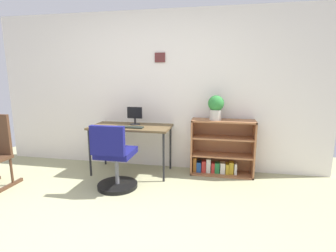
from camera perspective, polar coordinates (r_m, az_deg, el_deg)
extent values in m
plane|color=tan|center=(2.50, -15.61, -24.57)|extent=(6.24, 6.24, 0.00)
cube|color=silver|center=(4.07, -2.79, 7.64)|extent=(5.20, 0.10, 2.39)
cube|color=#582626|center=(3.99, -1.79, 14.89)|extent=(0.16, 0.02, 0.14)
cube|color=brown|center=(3.83, -8.19, -0.18)|extent=(1.17, 0.58, 0.03)
cylinder|color=black|center=(3.91, -16.88, -5.74)|extent=(0.03, 0.03, 0.69)
cylinder|color=black|center=(3.54, -0.97, -7.00)|extent=(0.03, 0.03, 0.69)
cylinder|color=black|center=(4.34, -13.79, -3.91)|extent=(0.03, 0.03, 0.69)
cylinder|color=black|center=(4.01, 0.54, -4.81)|extent=(0.03, 0.03, 0.69)
cylinder|color=#262628|center=(3.92, -7.27, 0.42)|extent=(0.15, 0.15, 0.01)
cylinder|color=#262628|center=(3.91, -7.28, 1.12)|extent=(0.03, 0.03, 0.09)
cube|color=black|center=(3.88, -7.37, 2.94)|extent=(0.23, 0.02, 0.17)
cube|color=black|center=(3.69, -8.53, -0.24)|extent=(0.40, 0.12, 0.02)
cylinder|color=black|center=(3.54, -11.07, -12.72)|extent=(0.52, 0.52, 0.05)
cylinder|color=slate|center=(3.46, -11.21, -9.44)|extent=(0.05, 0.05, 0.38)
cube|color=navy|center=(3.38, -11.35, -5.76)|extent=(0.44, 0.44, 0.08)
cube|color=navy|center=(3.11, -13.26, -3.20)|extent=(0.42, 0.07, 0.36)
cube|color=#4A2F1E|center=(3.98, -32.56, -11.63)|extent=(0.04, 0.64, 0.04)
cylinder|color=#4A2F1E|center=(4.03, -31.28, -8.36)|extent=(0.03, 0.03, 0.34)
cube|color=#9A613C|center=(3.87, 5.39, -4.43)|extent=(0.02, 0.30, 0.82)
cube|color=#9A613C|center=(3.89, 18.39, -4.89)|extent=(0.02, 0.30, 0.82)
cube|color=#9A613C|center=(3.77, 12.14, 1.13)|extent=(0.90, 0.30, 0.02)
cube|color=#9A613C|center=(3.98, 11.67, -10.20)|extent=(0.90, 0.30, 0.02)
cube|color=#9A613C|center=(3.99, 11.88, -4.16)|extent=(0.90, 0.02, 0.82)
cube|color=#9A613C|center=(3.89, 11.83, -6.31)|extent=(0.85, 0.28, 0.02)
cube|color=#9A613C|center=(3.82, 11.99, -2.56)|extent=(0.85, 0.28, 0.02)
cube|color=#99591E|center=(3.94, 5.97, -8.37)|extent=(0.05, 0.12, 0.22)
cube|color=#1E478C|center=(3.95, 6.84, -8.87)|extent=(0.06, 0.12, 0.15)
cube|color=#B22D28|center=(3.94, 7.93, -8.79)|extent=(0.06, 0.10, 0.17)
cube|color=beige|center=(3.93, 8.94, -8.56)|extent=(0.06, 0.12, 0.21)
cube|color=#B22D28|center=(3.94, 9.90, -9.02)|extent=(0.05, 0.11, 0.15)
cube|color=#237238|center=(3.94, 10.81, -9.00)|extent=(0.07, 0.09, 0.16)
cube|color=beige|center=(3.94, 11.98, -9.00)|extent=(0.07, 0.12, 0.16)
cube|color=#B79323|center=(3.94, 12.92, -9.12)|extent=(0.04, 0.13, 0.15)
cube|color=#B79323|center=(3.94, 13.78, -8.96)|extent=(0.06, 0.11, 0.18)
cube|color=beige|center=(3.95, 14.67, -9.08)|extent=(0.04, 0.12, 0.16)
cylinder|color=#B7B2A8|center=(3.74, 10.46, 2.44)|extent=(0.17, 0.17, 0.15)
sphere|color=#2E7D36|center=(3.71, 10.55, 4.94)|extent=(0.23, 0.23, 0.23)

